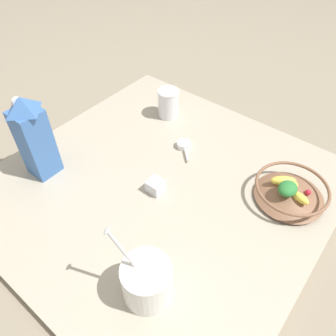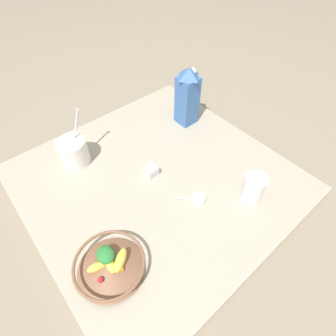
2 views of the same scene
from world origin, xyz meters
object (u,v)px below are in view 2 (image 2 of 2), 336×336
Objects in this scene: yogurt_tub at (74,151)px; drinking_cup at (254,187)px; spice_jar at (151,171)px; milk_carton at (187,96)px; fruit_bowl at (110,265)px.

drinking_cup is (-0.60, -0.42, -0.00)m from yogurt_tub.
yogurt_tub is at bearing 37.11° from spice_jar.
milk_carton is at bearing -64.99° from spice_jar.
spice_jar is (-0.16, 0.35, -0.12)m from milk_carton.
fruit_bowl is 1.94× the size of drinking_cup.
milk_carton is 0.52m from drinking_cup.
drinking_cup reaches higher than fruit_bowl.
yogurt_tub reaches higher than spice_jar.
fruit_bowl is at bearing 124.13° from spice_jar.
spice_jar is (0.23, -0.34, -0.02)m from fruit_bowl.
spice_jar is (-0.27, -0.20, -0.05)m from yogurt_tub.
fruit_bowl is 0.80m from milk_carton.
yogurt_tub is (0.10, 0.55, -0.08)m from milk_carton.
spice_jar is at bearing -55.87° from fruit_bowl.
drinking_cup is (-0.50, 0.13, -0.08)m from milk_carton.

